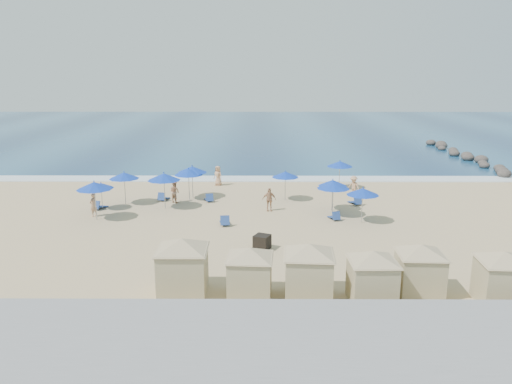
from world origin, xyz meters
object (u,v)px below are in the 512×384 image
umbrella_6 (285,174)px  beachgoer_2 (269,199)px  umbrella_1 (94,186)px  beachgoer_4 (218,176)px  rock_jetty (472,159)px  cabana_3 (372,270)px  beachgoer_3 (354,186)px  umbrella_0 (101,186)px  umbrella_9 (333,183)px  cabana_5 (503,271)px  cabana_2 (309,264)px  trash_bin (262,242)px  umbrella_2 (124,176)px  umbrella_10 (363,192)px  umbrella_7 (333,185)px  cabana_4 (420,263)px  umbrella_5 (189,172)px  umbrella_3 (164,177)px  cabana_1 (250,266)px  umbrella_8 (340,164)px  beachgoer_0 (93,205)px  beachgoer_1 (175,192)px

umbrella_6 → beachgoer_2: bearing=-113.4°
umbrella_1 → beachgoer_4: umbrella_1 is taller
rock_jetty → cabana_3: (-18.84, -34.78, 1.12)m
beachgoer_3 → umbrella_1: bearing=-115.5°
beachgoer_2 → umbrella_0: bearing=173.4°
umbrella_9 → umbrella_1: bearing=-171.5°
cabana_5 → umbrella_9: cabana_5 is taller
cabana_2 → cabana_5: size_ratio=1.06×
trash_bin → cabana_5: size_ratio=0.20×
umbrella_2 → umbrella_10: size_ratio=1.04×
cabana_2 → umbrella_7: bearing=77.2°
umbrella_7 → beachgoer_4: size_ratio=1.47×
cabana_3 → cabana_4: (2.30, 0.82, 0.00)m
umbrella_10 → beachgoer_4: umbrella_10 is taller
trash_bin → cabana_4: size_ratio=0.20×
trash_bin → umbrella_0: (-11.54, 8.25, 1.37)m
umbrella_5 → cabana_3: bearing=-59.9°
trash_bin → umbrella_7: size_ratio=0.32×
umbrella_2 → beachgoer_4: size_ratio=1.46×
umbrella_5 → umbrella_3: bearing=-118.9°
cabana_1 → umbrella_5: bearing=106.2°
cabana_2 → umbrella_3: 17.34m
umbrella_8 → cabana_4: bearing=-89.1°
beachgoer_0 → beachgoer_3: bearing=134.3°
umbrella_3 → beachgoer_2: (7.59, -0.62, -1.51)m
rock_jetty → umbrella_10: size_ratio=10.94×
umbrella_5 → umbrella_7: (10.51, -4.58, 0.01)m
umbrella_2 → umbrella_8: 17.68m
trash_bin → cabana_3: bearing=-29.9°
umbrella_9 → trash_bin: bearing=-122.1°
cabana_1 → umbrella_6: bearing=81.9°
umbrella_6 → umbrella_1: bearing=-158.0°
cabana_2 → umbrella_9: bearing=77.8°
cabana_2 → umbrella_6: cabana_2 is taller
umbrella_0 → cabana_4: bearing=-37.2°
cabana_4 → umbrella_8: (-0.32, 20.75, 0.68)m
umbrella_1 → umbrella_3: (4.12, 2.87, 0.01)m
trash_bin → beachgoer_4: size_ratio=0.47×
umbrella_9 → beachgoer_1: (-11.69, 2.18, -1.20)m
umbrella_3 → beachgoer_4: bearing=66.8°
umbrella_5 → beachgoer_4: size_ratio=1.46×
beachgoer_0 → beachgoer_1: beachgoer_1 is taller
cabana_1 → umbrella_7: (5.47, 12.73, 0.75)m
umbrella_2 → beachgoer_1: bearing=8.5°
cabana_2 → umbrella_3: bearing=121.4°
rock_jetty → cabana_4: (-16.54, -33.96, 1.12)m
cabana_3 → umbrella_10: cabana_3 is taller
cabana_3 → cabana_4: 2.44m
umbrella_5 → beachgoer_0: 7.69m
cabana_2 → beachgoer_3: cabana_2 is taller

